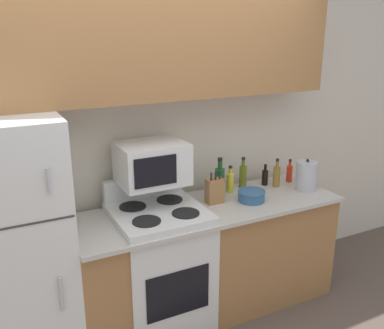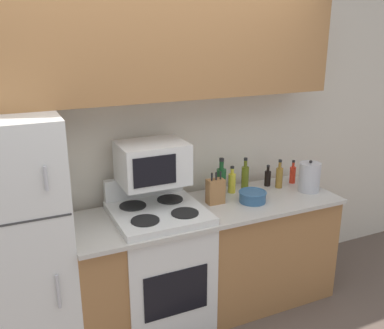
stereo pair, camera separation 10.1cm
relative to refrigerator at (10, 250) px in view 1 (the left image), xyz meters
The scene contains 15 objects.
wall_back 1.17m from the refrigerator, 20.19° to the left, with size 8.00×0.05×2.55m.
lower_cabinets 1.43m from the refrigerator, ahead, with size 2.04×0.66×0.88m.
refrigerator is the anchor object (origin of this frame).
upper_cabinets 1.57m from the refrigerator, ahead, with size 2.75×0.36×0.68m.
stove 1.04m from the refrigerator, ahead, with size 0.64×0.64×1.09m.
microwave 1.06m from the refrigerator, ahead, with size 0.47×0.37×0.29m.
knife_block 1.45m from the refrigerator, ahead, with size 0.13×0.08×0.25m.
bowl 1.72m from the refrigerator, ahead, with size 0.21×0.21×0.08m.
bottle_cooking_spray 1.68m from the refrigerator, ahead, with size 0.06×0.06×0.22m.
bottle_soy_sauce 2.02m from the refrigerator, ahead, with size 0.05×0.05×0.18m.
bottle_olive_oil 1.83m from the refrigerator, ahead, with size 0.06×0.06×0.26m.
bottle_wine_green 1.58m from the refrigerator, ahead, with size 0.08×0.08×0.30m.
bottle_hot_sauce 2.25m from the refrigerator, ahead, with size 0.05×0.05×0.20m.
bottle_vinegar 2.08m from the refrigerator, ahead, with size 0.06×0.06×0.24m.
kettle 2.26m from the refrigerator, ahead, with size 0.17×0.17×0.26m.
Camera 1 is at (-1.08, -2.26, 2.14)m, focal length 40.00 mm.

